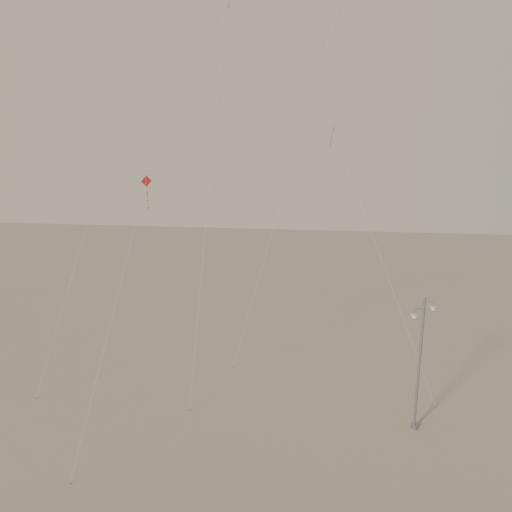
# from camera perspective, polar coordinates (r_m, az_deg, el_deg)

# --- Properties ---
(ground) EXTENTS (160.00, 160.00, 0.00)m
(ground) POSITION_cam_1_polar(r_m,az_deg,el_deg) (32.11, -1.75, -21.45)
(ground) COLOR gray
(ground) RESTS_ON ground
(street_lamp) EXTENTS (1.61, 0.58, 8.85)m
(street_lamp) POSITION_cam_1_polar(r_m,az_deg,el_deg) (33.57, 18.18, -11.32)
(street_lamp) COLOR gray
(street_lamp) RESTS_ON ground
(kite_1) EXTENTS (2.13, 6.30, 29.22)m
(kite_1) POSITION_cam_1_polar(r_m,az_deg,el_deg) (35.78, -4.44, 17.90)
(kite_1) COLOR #332C2A
(kite_1) RESTS_ON ground
(kite_3) EXTENTS (2.13, 9.47, 16.05)m
(kite_3) POSITION_cam_1_polar(r_m,az_deg,el_deg) (32.19, -13.81, 2.48)
(kite_3) COLOR maroon
(kite_3) RESTS_ON ground
(kite_4) EXTENTS (7.95, 8.38, 19.50)m
(kite_4) POSITION_cam_1_polar(r_m,az_deg,el_deg) (39.42, 11.33, 7.22)
(kite_4) COLOR #332C2A
(kite_4) RESTS_ON ground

